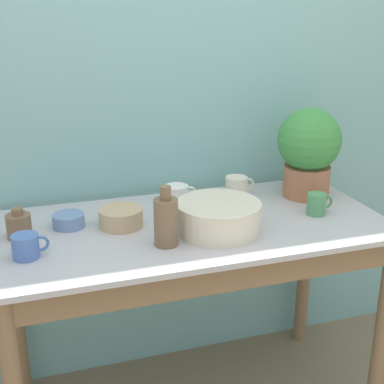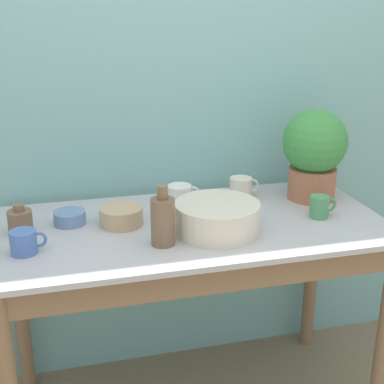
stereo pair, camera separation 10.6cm
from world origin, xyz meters
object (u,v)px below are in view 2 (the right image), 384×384
object	(u,v)px
mug_blue	(24,242)
bowl_small_tan	(121,216)
mug_green	(320,207)
bottle_short	(20,221)
potted_plant	(314,151)
bottle_tall	(163,220)
mug_white	(181,195)
bowl_wash_large	(217,217)
mug_cream	(241,188)
bowl_small_blue	(70,218)

from	to	relation	value
mug_blue	bowl_small_tan	bearing A→B (deg)	25.86
mug_green	mug_blue	bearing A→B (deg)	-177.52
bottle_short	potted_plant	bearing A→B (deg)	3.79
bottle_tall	mug_blue	size ratio (longest dim) A/B	1.76
bottle_short	bowl_small_tan	distance (m)	0.35
mug_green	mug_white	bearing A→B (deg)	150.95
bowl_wash_large	mug_cream	size ratio (longest dim) A/B	2.40
potted_plant	bowl_small_blue	distance (m)	0.98
bowl_wash_large	bowl_small_tan	size ratio (longest dim) A/B	1.89
mug_white	bowl_small_tan	xyz separation A→B (m)	(-0.25, -0.15, -0.01)
potted_plant	mug_blue	distance (m)	1.15
bottle_short	mug_cream	bearing A→B (deg)	9.99
bowl_wash_large	mug_blue	bearing A→B (deg)	-178.99
bowl_wash_large	mug_white	xyz separation A→B (m)	(-0.06, 0.30, -0.01)
bottle_short	mug_green	xyz separation A→B (m)	(1.07, -0.12, -0.00)
mug_cream	mug_blue	bearing A→B (deg)	-159.20
mug_green	bowl_small_tan	xyz separation A→B (m)	(-0.72, 0.11, -0.01)
potted_plant	bowl_wash_large	distance (m)	0.55
bowl_small_blue	mug_cream	bearing A→B (deg)	8.96
bottle_tall	bowl_small_tan	size ratio (longest dim) A/B	1.30
mug_cream	bowl_small_blue	xyz separation A→B (m)	(-0.69, -0.11, -0.02)
bowl_wash_large	bowl_small_blue	xyz separation A→B (m)	(-0.49, 0.20, -0.03)
potted_plant	mug_green	world-z (taller)	potted_plant
mug_green	mug_blue	world-z (taller)	mug_green
mug_green	bowl_small_blue	size ratio (longest dim) A/B	0.91
potted_plant	bowl_wash_large	xyz separation A→B (m)	(-0.47, -0.23, -0.15)
bowl_wash_large	mug_green	bearing A→B (deg)	4.78
mug_blue	bowl_small_tan	xyz separation A→B (m)	(0.33, 0.16, -0.01)
bottle_tall	bottle_short	distance (m)	0.51
bowl_small_tan	bowl_wash_large	bearing A→B (deg)	-25.15
bowl_wash_large	mug_blue	size ratio (longest dim) A/B	2.56
bowl_small_tan	mug_blue	bearing A→B (deg)	-154.14
potted_plant	mug_cream	world-z (taller)	potted_plant
bowl_wash_large	bottle_tall	world-z (taller)	bottle_tall
mug_green	mug_white	size ratio (longest dim) A/B	0.82
mug_cream	bottle_short	bearing A→B (deg)	-170.01
mug_green	bowl_small_tan	size ratio (longest dim) A/B	0.66
potted_plant	bottle_tall	world-z (taller)	potted_plant
mug_white	bowl_small_tan	distance (m)	0.29
mug_green	bowl_small_tan	distance (m)	0.73
mug_blue	mug_white	world-z (taller)	same
bowl_wash_large	mug_white	size ratio (longest dim) A/B	2.34
mug_blue	potted_plant	bearing A→B (deg)	12.28
bottle_tall	bottle_short	bearing A→B (deg)	155.61
bowl_small_tan	bottle_tall	bearing A→B (deg)	-60.55
bowl_small_tan	bowl_small_blue	bearing A→B (deg)	164.19
bottle_short	mug_green	bearing A→B (deg)	-6.50
mug_cream	bowl_small_tan	distance (m)	0.54
mug_cream	mug_blue	distance (m)	0.90
bottle_tall	mug_green	distance (m)	0.62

